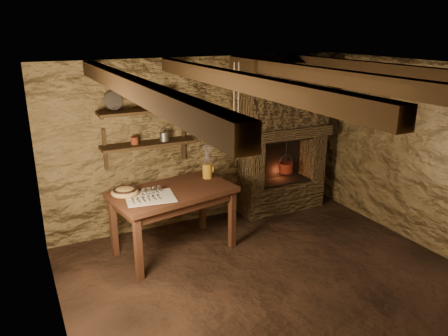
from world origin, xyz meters
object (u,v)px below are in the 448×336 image
stoneware_jug (207,164)px  iron_stockpot (162,101)px  wooden_bowl (125,192)px  red_pot (285,167)px  work_table (174,218)px

stoneware_jug → iron_stockpot: bearing=115.1°
wooden_bowl → red_pot: 2.66m
stoneware_jug → red_pot: bearing=-11.4°
work_table → red_pot: bearing=4.1°
wooden_bowl → red_pot: (2.62, 0.44, -0.18)m
work_table → stoneware_jug: bearing=10.6°
wooden_bowl → stoneware_jug: bearing=6.9°
red_pot → stoneware_jug: bearing=-168.6°
work_table → wooden_bowl: size_ratio=4.85×
stoneware_jug → iron_stockpot: 1.02m
wooden_bowl → iron_stockpot: bearing=38.5°
wooden_bowl → iron_stockpot: 1.32m
red_pot → wooden_bowl: bearing=-170.6°
stoneware_jug → wooden_bowl: bearing=164.2°
work_table → wooden_bowl: (-0.58, 0.08, 0.43)m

